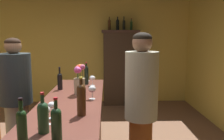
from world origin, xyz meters
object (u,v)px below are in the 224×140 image
at_px(display_cabinet, 120,66).
at_px(wine_bottle_malbec, 56,122).
at_px(wine_glass_rear, 92,78).
at_px(display_bottle_center, 124,24).
at_px(bartender, 141,111).
at_px(wine_bottle_syrah, 81,98).
at_px(display_bottle_midright, 131,25).
at_px(flower_arrangement, 79,80).
at_px(wine_glass_mid, 46,111).
at_px(display_bottle_midleft, 118,24).
at_px(wine_bottle_pinot, 43,116).
at_px(wine_bottle_chardonnay, 86,74).
at_px(wine_glass_spare, 52,106).
at_px(wine_bottle_riesling, 60,80).
at_px(cheese_plate, 84,81).
at_px(wine_bottle_merlot, 22,124).
at_px(patron_in_navy, 16,100).
at_px(wine_glass_front, 92,90).
at_px(display_bottle_left, 109,24).

distance_m(display_cabinet, wine_bottle_malbec, 4.20).
height_order(display_cabinet, wine_glass_rear, display_cabinet).
bearing_deg(display_bottle_center, bartender, -91.45).
bearing_deg(wine_bottle_syrah, display_bottle_midright, 77.33).
bearing_deg(flower_arrangement, wine_bottle_syrah, -82.08).
relative_size(display_cabinet, wine_bottle_malbec, 6.42).
height_order(wine_glass_mid, display_bottle_midleft, display_bottle_midleft).
relative_size(wine_bottle_pinot, display_bottle_midright, 1.01).
xyz_separation_m(display_cabinet, wine_glass_rear, (-0.54, -2.46, 0.15)).
height_order(wine_bottle_syrah, flower_arrangement, flower_arrangement).
bearing_deg(wine_bottle_chardonnay, bartender, -59.44).
bearing_deg(display_bottle_center, wine_bottle_syrah, -99.97).
relative_size(display_cabinet, wine_bottle_pinot, 6.28).
xyz_separation_m(display_cabinet, wine_glass_spare, (-0.80, -3.75, 0.15)).
distance_m(wine_bottle_malbec, wine_glass_mid, 0.29).
xyz_separation_m(wine_bottle_riesling, wine_bottle_syrah, (0.39, -0.99, 0.03)).
height_order(wine_glass_mid, display_bottle_midright, display_bottle_midright).
bearing_deg(cheese_plate, wine_bottle_chardonnay, -74.18).
bearing_deg(wine_bottle_malbec, wine_glass_spare, 107.35).
xyz_separation_m(wine_bottle_merlot, cheese_plate, (0.19, 2.04, -0.12)).
xyz_separation_m(wine_bottle_merlot, patron_in_navy, (-0.58, 1.37, -0.22)).
bearing_deg(display_bottle_midright, wine_glass_rear, -108.14).
bearing_deg(display_bottle_midright, display_bottle_center, -180.00).
bearing_deg(patron_in_navy, wine_glass_rear, 60.32).
bearing_deg(wine_bottle_malbec, wine_bottle_riesling, 100.60).
bearing_deg(wine_glass_front, wine_bottle_chardonnay, 99.42).
bearing_deg(patron_in_navy, cheese_plate, 79.93).
bearing_deg(wine_glass_mid, wine_bottle_merlot, -104.48).
bearing_deg(display_bottle_left, wine_bottle_syrah, -94.52).
bearing_deg(cheese_plate, wine_glass_spare, -93.75).
bearing_deg(display_bottle_midright, wine_bottle_pinot, -104.68).
bearing_deg(display_cabinet, display_bottle_center, -0.00).
bearing_deg(wine_glass_rear, wine_bottle_pinot, -99.04).
bearing_deg(wine_bottle_syrah, flower_arrangement, 97.92).
bearing_deg(display_bottle_midright, wine_glass_mid, -105.39).
height_order(display_bottle_left, display_bottle_midleft, display_bottle_left).
bearing_deg(display_bottle_center, flower_arrangement, -104.44).
height_order(display_bottle_midleft, display_bottle_midright, display_bottle_midleft).
bearing_deg(display_bottle_midleft, wine_bottle_riesling, -108.09).
distance_m(wine_glass_rear, display_bottle_midright, 2.73).
xyz_separation_m(display_cabinet, flower_arrangement, (-0.67, -2.92, 0.21)).
xyz_separation_m(wine_glass_spare, display_bottle_center, (0.88, 3.75, 0.88)).
distance_m(wine_bottle_chardonnay, wine_glass_mid, 1.54).
bearing_deg(patron_in_navy, wine_bottle_malbec, -20.23).
bearing_deg(bartender, wine_glass_rear, -75.54).
xyz_separation_m(wine_bottle_syrah, display_bottle_midright, (0.83, 3.67, 0.81)).
xyz_separation_m(wine_bottle_chardonnay, wine_glass_mid, (-0.17, -1.53, -0.04)).
xyz_separation_m(wine_bottle_riesling, wine_glass_spare, (0.15, -1.06, -0.01)).
height_order(wine_glass_rear, display_bottle_center, display_bottle_center).
relative_size(wine_bottle_malbec, wine_glass_mid, 1.91).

